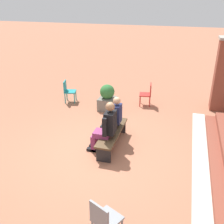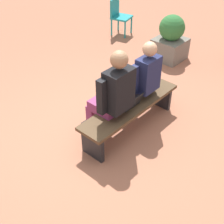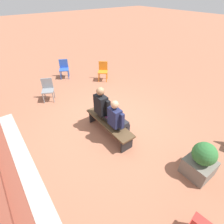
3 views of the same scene
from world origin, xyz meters
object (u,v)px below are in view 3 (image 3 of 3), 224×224
laptop (108,120)px  plastic_chair_far_left (103,70)px  bench (109,124)px  planter (201,161)px  plastic_chair_far_right (64,68)px  person_student (118,119)px  person_adult (104,107)px  plastic_chair_near_bench_right (48,88)px

laptop → plastic_chair_far_left: bearing=-32.1°
bench → planter: size_ratio=1.91×
bench → plastic_chair_far_right: (4.55, -0.65, 0.13)m
person_student → person_adult: 0.64m
bench → plastic_chair_far_left: bearing=-31.6°
laptop → plastic_chair_far_left: plastic_chair_far_left is taller
person_student → plastic_chair_near_bench_right: person_student is taller
plastic_chair_far_left → plastic_chair_near_bench_right: 2.70m
person_adult → planter: person_adult is taller
person_student → plastic_chair_near_bench_right: size_ratio=1.58×
plastic_chair_far_left → planter: planter is taller
bench → plastic_chair_near_bench_right: (2.98, 0.71, 0.13)m
plastic_chair_far_left → plastic_chair_far_right: bearing=45.0°
plastic_chair_near_bench_right → laptop: bearing=-166.7°
plastic_chair_far_right → bench: bearing=171.9°
bench → plastic_chair_far_left: size_ratio=2.14×
bench → plastic_chair_far_right: bearing=-8.1°
bench → plastic_chair_near_bench_right: plastic_chair_near_bench_right is taller
person_student → laptop: person_student is taller
person_adult → planter: bearing=-163.7°
planter → plastic_chair_near_bench_right: bearing=16.3°
plastic_chair_near_bench_right → planter: 5.56m
person_adult → plastic_chair_far_left: size_ratio=1.71×
laptop → plastic_chair_far_left: size_ratio=0.38×
person_student → plastic_chair_near_bench_right: 3.40m
laptop → plastic_chair_near_bench_right: size_ratio=0.38×
laptop → plastic_chair_near_bench_right: (2.94, 0.70, -0.02)m
plastic_chair_far_left → plastic_chair_near_bench_right: same height
person_adult → plastic_chair_far_right: person_adult is taller
person_adult → plastic_chair_far_left: 3.47m
plastic_chair_far_right → plastic_chair_near_bench_right: same height
person_adult → plastic_chair_far_right: bearing=-7.8°
person_adult → plastic_chair_far_left: bearing=-33.4°
person_adult → plastic_chair_far_right: (4.22, -0.58, -0.27)m
bench → planter: (-2.35, -0.85, 0.08)m
plastic_chair_far_left → plastic_chair_near_bench_right: (-0.23, 2.69, 0.00)m
laptop → person_adult: bearing=-16.6°
laptop → plastic_chair_far_left: 3.75m
planter → laptop: bearing=19.9°
bench → plastic_chair_near_bench_right: bearing=13.3°
bench → person_student: size_ratio=1.35×
bench → person_adult: size_ratio=1.26×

